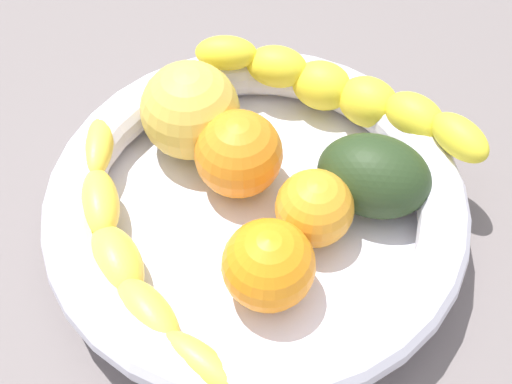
# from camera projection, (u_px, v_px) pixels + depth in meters

# --- Properties ---
(kitchen_counter) EXTENTS (1.20, 1.20, 0.03)m
(kitchen_counter) POSITION_uv_depth(u_px,v_px,m) (256.00, 245.00, 0.53)
(kitchen_counter) COLOR slate
(kitchen_counter) RESTS_ON ground
(fruit_bowl) EXTENTS (0.30, 0.30, 0.06)m
(fruit_bowl) POSITION_uv_depth(u_px,v_px,m) (256.00, 211.00, 0.49)
(fruit_bowl) COLOR silver
(fruit_bowl) RESTS_ON kitchen_counter
(banana_draped_left) EXTENTS (0.21, 0.15, 0.04)m
(banana_draped_left) POSITION_uv_depth(u_px,v_px,m) (126.00, 254.00, 0.45)
(banana_draped_left) COLOR yellow
(banana_draped_left) RESTS_ON fruit_bowl
(banana_draped_right) EXTENTS (0.11, 0.23, 0.05)m
(banana_draped_right) POSITION_uv_depth(u_px,v_px,m) (342.00, 93.00, 0.53)
(banana_draped_right) COLOR yellow
(banana_draped_right) RESTS_ON fruit_bowl
(orange_front) EXTENTS (0.06, 0.06, 0.06)m
(orange_front) POSITION_uv_depth(u_px,v_px,m) (239.00, 154.00, 0.49)
(orange_front) COLOR orange
(orange_front) RESTS_ON fruit_bowl
(orange_mid_left) EXTENTS (0.06, 0.06, 0.06)m
(orange_mid_left) POSITION_uv_depth(u_px,v_px,m) (269.00, 265.00, 0.44)
(orange_mid_left) COLOR orange
(orange_mid_left) RESTS_ON fruit_bowl
(orange_mid_right) EXTENTS (0.06, 0.06, 0.06)m
(orange_mid_right) POSITION_uv_depth(u_px,v_px,m) (314.00, 208.00, 0.47)
(orange_mid_right) COLOR orange
(orange_mid_right) RESTS_ON fruit_bowl
(avocado_dark) EXTENTS (0.08, 0.09, 0.06)m
(avocado_dark) POSITION_uv_depth(u_px,v_px,m) (374.00, 176.00, 0.48)
(avocado_dark) COLOR #26391C
(avocado_dark) RESTS_ON fruit_bowl
(apple_yellow) EXTENTS (0.08, 0.08, 0.08)m
(apple_yellow) POSITION_uv_depth(u_px,v_px,m) (190.00, 111.00, 0.51)
(apple_yellow) COLOR #E4BE4C
(apple_yellow) RESTS_ON fruit_bowl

